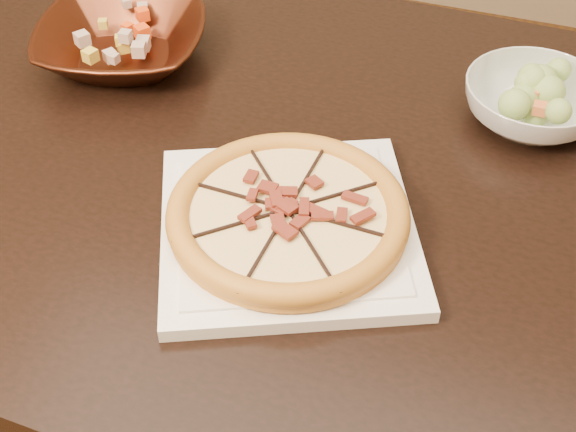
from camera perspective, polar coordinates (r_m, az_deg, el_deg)
name	(u,v)px	position (r m, az deg, el deg)	size (l,w,h in m)	color
dining_table	(240,199)	(1.15, -3.41, 1.21)	(1.48, 0.97, 0.75)	black
plate	(288,228)	(0.95, 0.00, -0.85)	(0.39, 0.39, 0.02)	white
pizza	(288,214)	(0.93, 0.00, 0.18)	(0.28, 0.28, 0.03)	#CB7B32
bronze_bowl	(122,43)	(1.26, -11.72, 11.94)	(0.25, 0.25, 0.06)	#4B2112
mixed_dish	(116,16)	(1.24, -12.11, 13.70)	(0.09, 0.12, 0.03)	tan
salad_bowl	(533,103)	(1.16, 17.05, 7.70)	(0.19, 0.19, 0.06)	silver
salad	(541,73)	(1.13, 17.54, 9.65)	(0.11, 0.09, 0.04)	#BCD368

